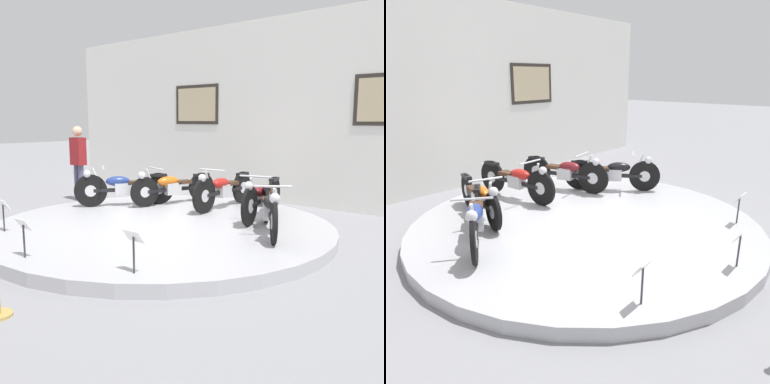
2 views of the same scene
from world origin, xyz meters
TOP-DOWN VIEW (x-y plane):
  - ground_plane at (0.00, 0.00)m, footprint 60.00×60.00m
  - display_platform at (0.00, 0.00)m, footprint 5.68×5.68m
  - back_wall at (0.00, 3.88)m, footprint 14.00×0.22m
  - motorcycle_blue at (-1.70, 0.62)m, footprint 1.26×1.62m
  - motorcycle_orange at (-1.07, 1.40)m, footprint 0.70×1.88m
  - motorcycle_red at (0.00, 1.71)m, footprint 0.54×2.01m
  - motorcycle_maroon at (1.07, 1.41)m, footprint 0.62×1.97m
  - motorcycle_black at (1.70, 0.62)m, footprint 1.20×1.65m
  - info_placard_front_left at (-1.49, -1.99)m, footprint 0.26×0.11m
  - info_placard_front_centre at (0.00, -2.49)m, footprint 0.26×0.11m
  - info_placard_front_right at (1.49, -1.99)m, footprint 0.26×0.11m
  - visitor_standing at (-3.66, 0.97)m, footprint 0.36×0.23m

SIDE VIEW (x-z plane):
  - ground_plane at x=0.00m, z-range 0.00..0.00m
  - display_platform at x=0.00m, z-range 0.00..0.18m
  - info_placard_front_left at x=-1.49m, z-range 0.29..0.80m
  - info_placard_front_centre at x=0.00m, z-range 0.29..0.80m
  - info_placard_front_right at x=1.49m, z-range 0.29..0.80m
  - motorcycle_orange at x=-1.07m, z-range 0.16..0.94m
  - motorcycle_black at x=1.70m, z-range 0.17..0.96m
  - motorcycle_blue at x=-1.70m, z-range 0.17..0.97m
  - motorcycle_maroon at x=1.07m, z-range 0.17..0.98m
  - motorcycle_red at x=0.00m, z-range 0.17..0.98m
  - visitor_standing at x=-3.66m, z-range 0.12..1.88m
  - back_wall at x=0.00m, z-range 0.00..4.16m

